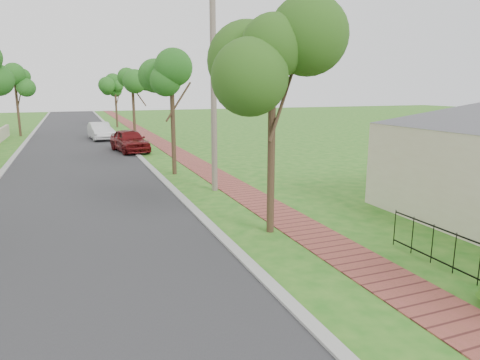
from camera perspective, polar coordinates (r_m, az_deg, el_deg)
road at (r=25.21m, az=-20.79°, el=1.70°), size 7.00×120.00×0.02m
kerb_right at (r=25.50m, az=-12.58°, el=2.31°), size 0.30×120.00×0.10m
kerb_left at (r=25.46m, az=-29.01°, el=1.05°), size 0.30×120.00×0.10m
sidewalk at (r=26.01m, az=-6.91°, el=2.71°), size 1.50×120.00×0.03m
street_trees at (r=31.70m, az=-21.41°, el=11.90°), size 10.70×37.65×5.89m
parked_car_red at (r=29.84m, az=-14.51°, el=5.09°), size 2.52×4.68×1.51m
parked_car_white at (r=37.70m, az=-18.17°, el=6.21°), size 1.92×4.42×1.41m
near_tree at (r=12.33m, az=4.38°, el=15.07°), size 2.38×2.38×6.11m
utility_pole at (r=17.64m, az=-3.56°, el=12.69°), size 1.20×0.24×8.69m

